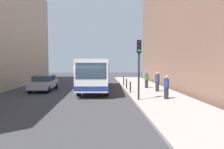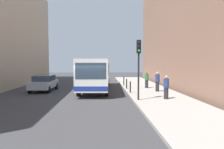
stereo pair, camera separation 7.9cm
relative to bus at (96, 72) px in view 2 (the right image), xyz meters
The scene contains 13 objects.
ground_plane 5.01m from the bus, 95.53° to the right, with size 80.00×80.00×0.00m, color #38383A.
sidewalk 7.01m from the bus, 43.40° to the right, with size 4.40×40.00×0.15m, color #9E9991.
building_right 12.47m from the bus, ahead, with size 7.00×32.00×14.95m, color #936B56.
bus is the anchor object (origin of this frame).
car_beside_bus 5.09m from the bus, behind, with size 1.90×4.42×1.48m.
car_behind_bus 11.70m from the bus, 93.90° to the left, with size 1.97×4.45×1.48m.
traffic_light 7.44m from the bus, 65.01° to the right, with size 0.28×0.33×4.10m.
bollard_near 4.46m from the bus, 46.16° to the right, with size 0.11×0.11×0.95m, color black.
bollard_mid 3.21m from the bus, ahead, with size 0.11×0.11×0.95m, color black.
bollard_far 4.06m from the bus, 39.94° to the left, with size 0.11×0.11×0.95m, color black.
pedestrian_near_signal 8.18m from the bus, 51.10° to the right, with size 0.38×0.38×1.66m.
pedestrian_mid_sidewalk 6.06m from the bus, 24.17° to the right, with size 0.38×0.38×1.73m.
pedestrian_far_sidewalk 5.12m from the bus, ahead, with size 0.38×0.38×1.65m.
Camera 2 is at (1.11, -16.34, 2.75)m, focal length 34.02 mm.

